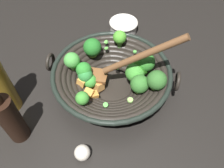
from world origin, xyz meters
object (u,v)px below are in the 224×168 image
at_px(wok, 113,75).
at_px(prep_bowl, 123,26).
at_px(soy_sauce_bottle, 10,118).
at_px(garlic_bulb, 82,153).

distance_m(wok, prep_bowl, 0.28).
relative_size(wok, soy_sauce_bottle, 1.84).
distance_m(prep_bowl, garlic_bulb, 0.50).
relative_size(soy_sauce_bottle, garlic_bulb, 5.14).
bearing_deg(prep_bowl, soy_sauce_bottle, -24.33).
bearing_deg(garlic_bulb, prep_bowl, 175.95).
height_order(soy_sauce_bottle, prep_bowl, soy_sauce_bottle).
relative_size(prep_bowl, garlic_bulb, 2.67).
distance_m(soy_sauce_bottle, prep_bowl, 0.52).
bearing_deg(soy_sauce_bottle, prep_bowl, 155.67).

